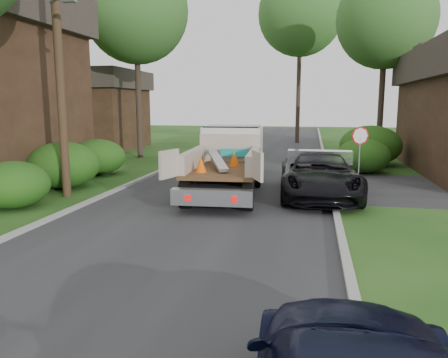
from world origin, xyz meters
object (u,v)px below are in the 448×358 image
tree_right_far (386,19)px  flatbed_truck (229,156)px  house_left_far (91,109)px  stop_sign (360,144)px  utility_pole (59,51)px  black_pickup (319,175)px  tree_center_far (301,13)px  tree_left_far (136,11)px

tree_right_far → flatbed_truck: bearing=-119.9°
house_left_far → stop_sign: bearing=-34.8°
utility_pole → black_pickup: bearing=10.6°
house_left_far → tree_right_far: (21.00, -2.00, 5.43)m
tree_right_far → tree_center_far: 11.68m
stop_sign → black_pickup: (-1.60, -2.33, -0.96)m
house_left_far → tree_center_far: (15.50, 8.00, 7.93)m
tree_left_far → black_pickup: 17.22m
house_left_far → flatbed_truck: 20.20m
tree_left_far → tree_center_far: size_ratio=0.84×
flatbed_truck → utility_pole: bearing=-161.8°
tree_right_far → black_pickup: tree_right_far is taller
tree_right_far → flatbed_truck: tree_right_far is taller
utility_pole → black_pickup: utility_pole is taller
utility_pole → flatbed_truck: bearing=21.7°
tree_left_far → black_pickup: bearing=-42.9°
house_left_far → flatbed_truck: (13.67, -14.77, -1.70)m
tree_left_far → tree_right_far: tree_left_far is taller
tree_center_far → tree_left_far: bearing=-126.2°
tree_right_far → flatbed_truck: 16.36m
stop_sign → tree_left_far: (-12.70, 8.00, 7.20)m
stop_sign → flatbed_truck: flatbed_truck is taller
utility_pole → black_pickup: (9.08, 1.69, -4.36)m
utility_pole → tree_left_far: bearing=99.5°
tree_left_far → black_pickup: (11.10, -10.33, -8.16)m
tree_center_far → black_pickup: (1.60, -23.33, -10.16)m
utility_pole → tree_right_far: 20.12m
stop_sign → black_pickup: bearing=-124.5°
tree_left_far → tree_right_far: (15.00, 3.00, -0.50)m
stop_sign → tree_center_far: (-3.20, 21.00, 9.20)m
stop_sign → utility_pole: size_ratio=0.25×
stop_sign → utility_pole: 11.91m
utility_pole → tree_left_far: tree_left_far is taller
house_left_far → utility_pole: bearing=-64.8°
utility_pole → black_pickup: 10.21m
tree_right_far → tree_center_far: tree_center_far is taller
tree_right_far → black_pickup: size_ratio=1.95×
tree_left_far → utility_pole: bearing=-80.5°
flatbed_truck → black_pickup: 3.52m
flatbed_truck → black_pickup: size_ratio=1.14×
utility_pole → tree_left_far: (-2.02, 12.02, 3.81)m
utility_pole → tree_right_far: (12.98, 15.02, 3.31)m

